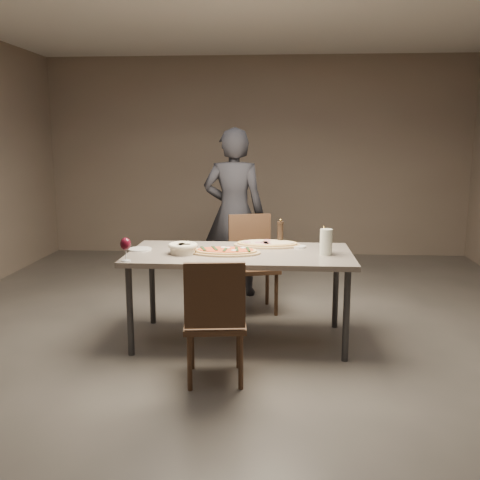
# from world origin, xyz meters

# --- Properties ---
(room) EXTENTS (7.00, 7.00, 7.00)m
(room) POSITION_xyz_m (0.00, 0.00, 1.40)
(room) COLOR #5C564F
(room) RESTS_ON ground
(dining_table) EXTENTS (1.80, 0.90, 0.75)m
(dining_table) POSITION_xyz_m (0.00, 0.00, 0.69)
(dining_table) COLOR slate
(dining_table) RESTS_ON ground
(zucchini_pizza) EXTENTS (0.56, 0.31, 0.05)m
(zucchini_pizza) POSITION_xyz_m (-0.11, -0.06, 0.77)
(zucchini_pizza) COLOR tan
(zucchini_pizza) RESTS_ON dining_table
(ham_pizza) EXTENTS (0.57, 0.32, 0.04)m
(ham_pizza) POSITION_xyz_m (0.21, 0.28, 0.77)
(ham_pizza) COLOR tan
(ham_pizza) RESTS_ON dining_table
(bread_basket) EXTENTS (0.24, 0.24, 0.08)m
(bread_basket) POSITION_xyz_m (-0.45, -0.09, 0.80)
(bread_basket) COLOR beige
(bread_basket) RESTS_ON dining_table
(oil_dish) EXTENTS (0.12, 0.12, 0.01)m
(oil_dish) POSITION_xyz_m (0.48, 0.23, 0.76)
(oil_dish) COLOR white
(oil_dish) RESTS_ON dining_table
(pepper_mill_left) EXTENTS (0.06, 0.06, 0.22)m
(pepper_mill_left) POSITION_xyz_m (0.33, 0.38, 0.85)
(pepper_mill_left) COLOR black
(pepper_mill_left) RESTS_ON dining_table
(pepper_mill_right) EXTENTS (0.06, 0.06, 0.22)m
(pepper_mill_right) POSITION_xyz_m (0.67, 0.02, 0.85)
(pepper_mill_right) COLOR black
(pepper_mill_right) RESTS_ON dining_table
(carafe) EXTENTS (0.10, 0.10, 0.21)m
(carafe) POSITION_xyz_m (0.68, -0.06, 0.85)
(carafe) COLOR silver
(carafe) RESTS_ON dining_table
(wine_glass) EXTENTS (0.08, 0.08, 0.18)m
(wine_glass) POSITION_xyz_m (-0.83, -0.38, 0.87)
(wine_glass) COLOR silver
(wine_glass) RESTS_ON dining_table
(side_plate) EXTENTS (0.19, 0.19, 0.01)m
(side_plate) POSITION_xyz_m (-0.83, 0.03, 0.76)
(side_plate) COLOR white
(side_plate) RESTS_ON dining_table
(chair_near) EXTENTS (0.46, 0.46, 0.88)m
(chair_near) POSITION_xyz_m (-0.11, -0.82, 0.49)
(chair_near) COLOR #412B1B
(chair_near) RESTS_ON ground
(chair_far) EXTENTS (0.54, 0.54, 0.93)m
(chair_far) POSITION_xyz_m (0.06, 0.87, 0.52)
(chair_far) COLOR #412B1B
(chair_far) RESTS_ON ground
(diner) EXTENTS (0.67, 0.46, 1.77)m
(diner) POSITION_xyz_m (-0.16, 1.37, 0.89)
(diner) COLOR black
(diner) RESTS_ON ground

